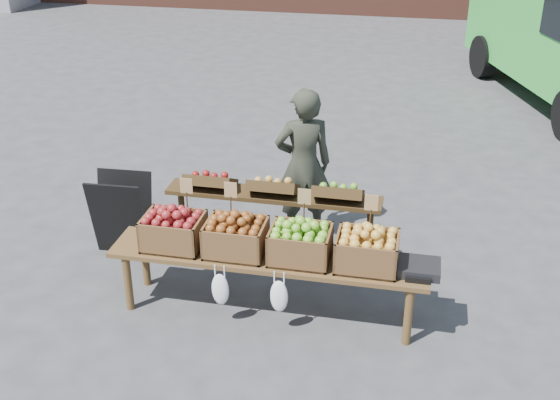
% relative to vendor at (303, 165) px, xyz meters
% --- Properties ---
extents(ground, '(80.00, 80.00, 0.00)m').
position_rel_vendor_xyz_m(ground, '(0.83, -1.81, -0.80)').
color(ground, '#414143').
extents(vendor, '(0.68, 0.57, 1.60)m').
position_rel_vendor_xyz_m(vendor, '(0.00, 0.00, 0.00)').
color(vendor, '#2A2E23').
rests_on(vendor, ground).
extents(chalkboard_sign, '(0.56, 0.33, 0.83)m').
position_rel_vendor_xyz_m(chalkboard_sign, '(-1.69, -0.70, -0.38)').
color(chalkboard_sign, black).
rests_on(chalkboard_sign, ground).
extents(back_table, '(2.10, 0.44, 1.04)m').
position_rel_vendor_xyz_m(back_table, '(-0.16, -0.70, -0.28)').
color(back_table, '#382611').
rests_on(back_table, ground).
extents(display_bench, '(2.70, 0.56, 0.57)m').
position_rel_vendor_xyz_m(display_bench, '(-0.05, -1.42, -0.51)').
color(display_bench, brown).
rests_on(display_bench, ground).
extents(crate_golden_apples, '(0.50, 0.40, 0.28)m').
position_rel_vendor_xyz_m(crate_golden_apples, '(-0.87, -1.42, -0.09)').
color(crate_golden_apples, maroon).
rests_on(crate_golden_apples, display_bench).
extents(crate_russet_pears, '(0.50, 0.40, 0.28)m').
position_rel_vendor_xyz_m(crate_russet_pears, '(-0.32, -1.42, -0.09)').
color(crate_russet_pears, '#934D1A').
rests_on(crate_russet_pears, display_bench).
extents(crate_red_apples, '(0.50, 0.40, 0.28)m').
position_rel_vendor_xyz_m(crate_red_apples, '(0.23, -1.42, -0.09)').
color(crate_red_apples, '#579527').
rests_on(crate_red_apples, display_bench).
extents(crate_green_apples, '(0.50, 0.40, 0.28)m').
position_rel_vendor_xyz_m(crate_green_apples, '(0.78, -1.42, -0.09)').
color(crate_green_apples, gold).
rests_on(crate_green_apples, display_bench).
extents(weighing_scale, '(0.34, 0.30, 0.08)m').
position_rel_vendor_xyz_m(weighing_scale, '(1.20, -1.42, -0.19)').
color(weighing_scale, black).
rests_on(weighing_scale, display_bench).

